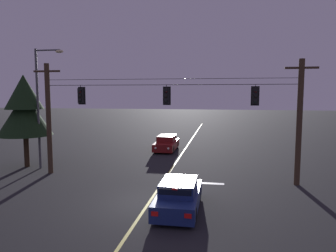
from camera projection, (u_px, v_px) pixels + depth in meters
ground_plane at (148, 204)px, 14.73m from camera, size 180.00×180.00×0.00m
lane_centre_stripe at (179, 159)px, 25.05m from camera, size 0.14×60.00×0.01m
stop_bar_paint at (195, 183)px, 18.25m from camera, size 3.40×0.36×0.01m
signal_span_assembly at (165, 119)px, 18.78m from camera, size 17.23×0.32×7.17m
traffic_light_leftmost at (81, 96)px, 19.55m from camera, size 0.48×0.41×1.22m
traffic_light_left_inner at (166, 96)px, 18.61m from camera, size 0.48×0.41×1.22m
traffic_light_centre at (255, 96)px, 17.72m from camera, size 0.48×0.41×1.22m
car_waiting_near_lane at (179, 196)px, 13.92m from camera, size 1.80×4.33×1.39m
car_oncoming_lead at (166, 143)px, 28.64m from camera, size 1.80×4.42×1.39m
street_lamp_corner at (42, 98)px, 21.25m from camera, size 2.11×0.30×8.28m
tree_verge_far at (25, 108)px, 21.86m from camera, size 3.74×3.74×6.58m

